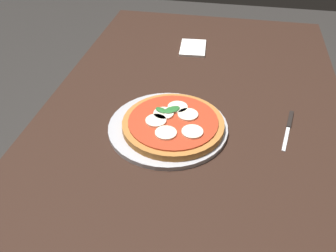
{
  "coord_description": "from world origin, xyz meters",
  "views": [
    {
      "loc": [
        -0.75,
        -0.09,
        1.32
      ],
      "look_at": [
        -0.02,
        0.05,
        0.73
      ],
      "focal_mm": 39.01,
      "sensor_mm": 36.0,
      "label": 1
    }
  ],
  "objects": [
    {
      "name": "knife",
      "position": [
        0.06,
        -0.26,
        0.73
      ],
      "size": [
        0.17,
        0.04,
        0.01
      ],
      "color": "black",
      "rests_on": "dining_table"
    },
    {
      "name": "serving_tray",
      "position": [
        -0.02,
        0.05,
        0.73
      ],
      "size": [
        0.31,
        0.31,
        0.01
      ],
      "primitive_type": "cylinder",
      "color": "#B2B2B7",
      "rests_on": "dining_table"
    },
    {
      "name": "napkin",
      "position": [
        0.46,
        0.05,
        0.73
      ],
      "size": [
        0.14,
        0.1,
        0.01
      ],
      "primitive_type": "cube",
      "rotation": [
        0.0,
        0.0,
        0.07
      ],
      "color": "white",
      "rests_on": "dining_table"
    },
    {
      "name": "dining_table",
      "position": [
        0.0,
        0.0,
        0.63
      ],
      "size": [
        1.56,
        0.85,
        0.72
      ],
      "color": "black",
      "rests_on": "ground_plane"
    },
    {
      "name": "pizza",
      "position": [
        -0.02,
        0.04,
        0.75
      ],
      "size": [
        0.26,
        0.26,
        0.03
      ],
      "color": "#B27033",
      "rests_on": "serving_tray"
    }
  ]
}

